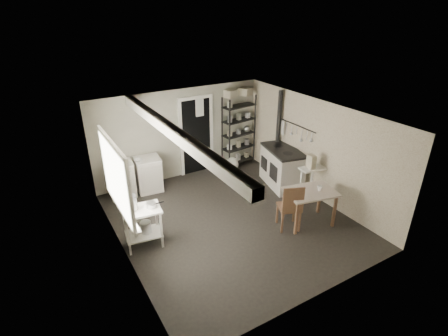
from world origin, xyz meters
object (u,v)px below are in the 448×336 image
base_cabinets (135,175)px  chair (289,207)px  prep_table (143,227)px  stove (282,169)px  work_table (309,207)px  stockpot (130,203)px  shelf_rack (239,133)px  flour_sack (232,164)px

base_cabinets → chair: chair is taller
prep_table → stove: size_ratio=0.65×
prep_table → base_cabinets: base_cabinets is taller
base_cabinets → work_table: (2.68, -3.08, -0.08)m
chair → stockpot: bearing=-176.7°
shelf_rack → stove: bearing=-87.7°
stockpot → stove: (3.95, 0.51, -0.50)m
base_cabinets → prep_table: bearing=-97.7°
stockpot → flour_sack: stockpot is taller
prep_table → chair: chair is taller
stockpot → base_cabinets: 2.14m
stockpot → chair: 3.10m
prep_table → stove: 3.83m
stockpot → flour_sack: bearing=28.1°
stockpot → chair: bearing=-19.4°
base_cabinets → flour_sack: size_ratio=2.97×
work_table → stockpot: bearing=161.8°
stockpot → work_table: 3.57m
flour_sack → prep_table: bearing=-149.5°
stove → chair: size_ratio=1.20×
chair → base_cabinets: bearing=149.2°
shelf_rack → work_table: shelf_rack is taller
prep_table → flour_sack: 3.59m
base_cabinets → stockpot: bearing=-102.7°
flour_sack → chair: bearing=-97.5°
stove → work_table: (-0.60, -1.61, -0.06)m
stockpot → base_cabinets: stockpot is taller
shelf_rack → stove: (0.27, -1.59, -0.51)m
shelf_rack → stove: 1.69m
base_cabinets → chair: size_ratio=1.26×
shelf_rack → stove: size_ratio=1.60×
stockpot → flour_sack: size_ratio=0.63×
work_table → shelf_rack: bearing=84.1°
stove → work_table: 1.72m
base_cabinets → work_table: size_ratio=1.30×
prep_table → shelf_rack: 4.17m
chair → stove: bearing=77.9°
base_cabinets → shelf_rack: shelf_rack is taller
stove → stockpot: bearing=-160.2°
flour_sack → stockpot: bearing=-151.9°
chair → flour_sack: 2.79m
stockpot → shelf_rack: 4.24m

